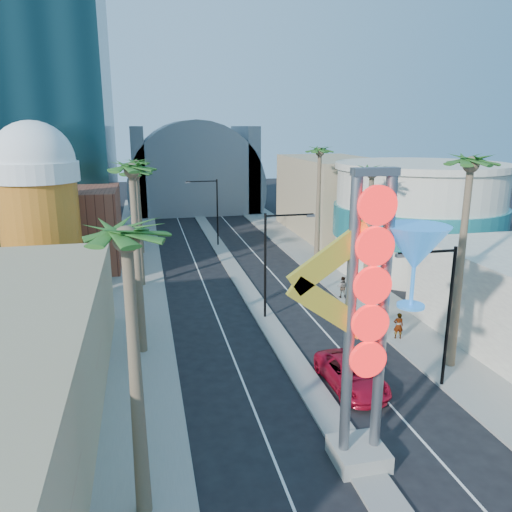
% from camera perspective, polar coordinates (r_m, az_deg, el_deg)
% --- Properties ---
extents(sidewalk_west, '(5.00, 100.00, 0.15)m').
position_cam_1_polar(sidewalk_west, '(51.09, -13.45, -1.62)').
color(sidewalk_west, gray).
rests_on(sidewalk_west, ground).
extents(sidewalk_east, '(5.00, 100.00, 0.15)m').
position_cam_1_polar(sidewalk_east, '(54.11, 7.07, -0.41)').
color(sidewalk_east, gray).
rests_on(sidewalk_east, ground).
extents(median, '(1.60, 84.00, 0.15)m').
position_cam_1_polar(median, '(54.61, -3.43, -0.19)').
color(median, gray).
rests_on(median, ground).
extents(hotel_tower, '(20.00, 20.00, 50.00)m').
position_cam_1_polar(hotel_tower, '(68.41, -26.10, 22.49)').
color(hotel_tower, black).
rests_on(hotel_tower, ground).
extents(brick_filler_west, '(10.00, 10.00, 8.00)m').
position_cam_1_polar(brick_filler_west, '(53.64, -20.64, 2.92)').
color(brick_filler_west, brown).
rests_on(brick_filler_west, ground).
extents(filler_east, '(10.00, 20.00, 10.00)m').
position_cam_1_polar(filler_east, '(67.34, 8.73, 6.77)').
color(filler_east, tan).
rests_on(filler_east, ground).
extents(beer_mug, '(7.00, 7.00, 14.50)m').
position_cam_1_polar(beer_mug, '(45.39, -23.62, 5.59)').
color(beer_mug, '#BC6919').
rests_on(beer_mug, ground).
extents(turquoise_building, '(16.60, 16.60, 10.60)m').
position_cam_1_polar(turquoise_building, '(52.15, 17.97, 4.23)').
color(turquoise_building, '#BDB09F').
rests_on(turquoise_building, ground).
extents(canopy, '(22.00, 16.00, 22.00)m').
position_cam_1_polar(canopy, '(87.08, -7.14, 8.13)').
color(canopy, slate).
rests_on(canopy, ground).
extents(neon_sign, '(6.53, 2.60, 12.55)m').
position_cam_1_polar(neon_sign, '(20.53, 14.74, -4.97)').
color(neon_sign, gray).
rests_on(neon_sign, ground).
extents(streetlight_0, '(3.79, 0.25, 8.00)m').
position_cam_1_polar(streetlight_0, '(36.44, 1.90, 0.09)').
color(streetlight_0, black).
rests_on(streetlight_0, ground).
extents(streetlight_1, '(3.79, 0.25, 8.00)m').
position_cam_1_polar(streetlight_1, '(59.36, -4.97, 5.72)').
color(streetlight_1, black).
rests_on(streetlight_1, ground).
extents(streetlight_2, '(3.45, 0.25, 8.00)m').
position_cam_1_polar(streetlight_2, '(28.32, 20.48, -5.27)').
color(streetlight_2, black).
rests_on(streetlight_2, ground).
extents(palm_0, '(2.40, 2.40, 11.70)m').
position_cam_1_polar(palm_0, '(16.66, -14.47, -0.07)').
color(palm_0, brown).
rests_on(palm_0, ground).
extents(palm_1, '(2.40, 2.40, 12.70)m').
position_cam_1_polar(palm_1, '(30.31, -13.95, 8.15)').
color(palm_1, brown).
rests_on(palm_1, ground).
extents(palm_2, '(2.40, 2.40, 11.20)m').
position_cam_1_polar(palm_2, '(44.37, -13.57, 8.36)').
color(palm_2, brown).
rests_on(palm_2, ground).
extents(palm_3, '(2.40, 2.40, 11.20)m').
position_cam_1_polar(palm_3, '(56.32, -13.46, 9.62)').
color(palm_3, brown).
rests_on(palm_3, ground).
extents(palm_5, '(2.40, 2.40, 13.20)m').
position_cam_1_polar(palm_5, '(29.85, 23.21, 8.17)').
color(palm_5, brown).
rests_on(palm_5, ground).
extents(palm_6, '(2.40, 2.40, 11.70)m').
position_cam_1_polar(palm_6, '(40.29, 13.08, 8.43)').
color(palm_6, brown).
rests_on(palm_6, ground).
extents(palm_7, '(2.40, 2.40, 12.70)m').
position_cam_1_polar(palm_7, '(51.27, 7.29, 10.95)').
color(palm_7, brown).
rests_on(palm_7, ground).
extents(red_pickup, '(2.77, 5.70, 1.56)m').
position_cam_1_polar(red_pickup, '(28.70, 10.86, -13.13)').
color(red_pickup, '#B60E27').
rests_on(red_pickup, ground).
extents(pedestrian_a, '(0.74, 0.57, 1.81)m').
position_cam_1_polar(pedestrian_a, '(35.05, 15.96, -7.67)').
color(pedestrian_a, gray).
rests_on(pedestrian_a, sidewalk_east).
extents(pedestrian_b, '(1.11, 1.04, 1.81)m').
position_cam_1_polar(pedestrian_b, '(42.13, 9.85, -3.51)').
color(pedestrian_b, gray).
rests_on(pedestrian_b, sidewalk_east).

